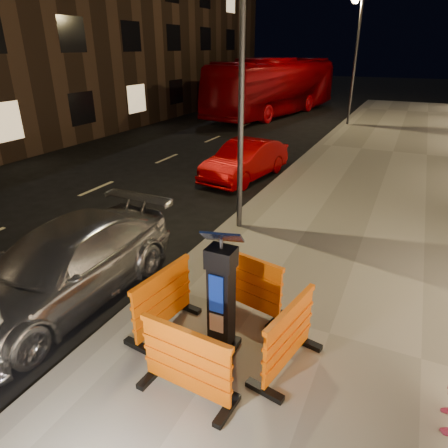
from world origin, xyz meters
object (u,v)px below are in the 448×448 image
at_px(barrier_bldgside, 288,337).
at_px(car_silver, 70,298).
at_px(parking_kiosk, 221,294).
at_px(barrier_back, 248,284).
at_px(barrier_kerbside, 163,300).
at_px(bus_doubledecker, 274,114).
at_px(barrier_front, 186,363).
at_px(car_red, 245,178).

xyz_separation_m(barrier_bldgside, car_silver, (-3.95, 0.11, -0.64)).
distance_m(parking_kiosk, barrier_back, 1.02).
height_order(barrier_back, barrier_kerbside, same).
height_order(barrier_kerbside, bus_doubledecker, bus_doubledecker).
relative_size(parking_kiosk, bus_doubledecker, 0.14).
distance_m(barrier_bldgside, car_silver, 4.00).
bearing_deg(barrier_back, parking_kiosk, -77.75).
relative_size(barrier_front, car_red, 0.33).
relative_size(parking_kiosk, barrier_back, 1.40).
bearing_deg(barrier_front, barrier_bldgside, 49.25).
xyz_separation_m(parking_kiosk, car_red, (-2.90, 7.87, -1.02)).
distance_m(barrier_back, barrier_kerbside, 1.34).
relative_size(barrier_bldgside, bus_doubledecker, 0.10).
distance_m(barrier_kerbside, barrier_bldgside, 1.90).
bearing_deg(barrier_kerbside, parking_kiosk, -82.75).
height_order(barrier_kerbside, car_silver, barrier_kerbside).
height_order(car_silver, bus_doubledecker, bus_doubledecker).
bearing_deg(barrier_back, car_silver, -152.15).
relative_size(car_silver, car_red, 1.19).
height_order(barrier_back, bus_doubledecker, bus_doubledecker).
xyz_separation_m(barrier_kerbside, car_red, (-1.95, 7.87, -0.64)).
bearing_deg(car_red, bus_doubledecker, 113.36).
bearing_deg(barrier_kerbside, barrier_back, -37.75).
relative_size(barrier_back, car_silver, 0.28).
distance_m(parking_kiosk, barrier_bldgside, 1.02).
bearing_deg(car_red, barrier_front, -63.35).
xyz_separation_m(parking_kiosk, barrier_front, (0.00, -0.95, -0.38)).
distance_m(parking_kiosk, barrier_kerbside, 1.02).
xyz_separation_m(barrier_front, bus_doubledecker, (-6.52, 22.43, -0.64)).
bearing_deg(car_red, barrier_bldgside, -55.48).
xyz_separation_m(barrier_kerbside, bus_doubledecker, (-5.57, 21.48, -0.64)).
distance_m(barrier_back, barrier_bldgside, 1.34).
bearing_deg(barrier_kerbside, barrier_front, -127.75).
height_order(parking_kiosk, barrier_back, parking_kiosk).
bearing_deg(parking_kiosk, car_silver, -172.88).
bearing_deg(barrier_front, car_silver, 164.77).
bearing_deg(car_red, barrier_back, -58.81).
bearing_deg(parking_kiosk, barrier_back, 99.25).
relative_size(parking_kiosk, barrier_front, 1.40).
distance_m(barrier_bldgside, bus_doubledecker, 22.75).
height_order(parking_kiosk, barrier_kerbside, parking_kiosk).
relative_size(barrier_back, barrier_kerbside, 1.00).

